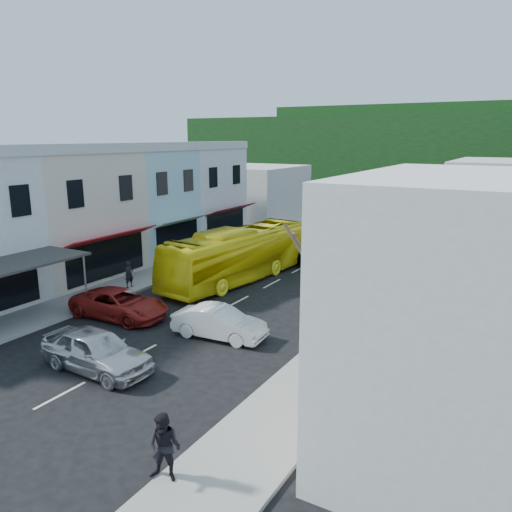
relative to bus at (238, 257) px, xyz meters
The scene contains 20 objects.
ground 8.14m from the bus, 73.56° to the right, with size 120.00×120.00×0.00m, color black.
sidewalk_left 5.92m from the bus, 155.99° to the left, with size 3.00×52.00×0.15m, color gray.
sidewalk_right 10.15m from the bus, 13.44° to the left, with size 3.00×52.00×0.15m, color gray.
shopfront_row 10.85m from the bus, 165.39° to the right, with size 8.25×30.00×8.00m.
right_building 19.76m from the bus, 36.51° to the right, with size 8.00×9.00×8.00m, color silver.
distant_block_left 21.70m from the bus, 116.73° to the left, with size 8.00×10.00×6.00m, color #B7B2A8.
distant_block_right 26.05m from the bus, 59.30° to the left, with size 8.00×12.00×7.00m, color #B7B2A8.
hillside 57.66m from the bus, 89.19° to the left, with size 80.00×26.00×14.00m.
bus is the anchor object (origin of this frame).
car_silver 13.75m from the bus, 82.03° to the right, with size 1.80×4.40×1.40m, color silver.
car_white 9.50m from the bus, 63.46° to the right, with size 1.80×4.40×1.40m, color silver.
car_red 8.98m from the bus, 100.43° to the right, with size 1.90×4.60×1.40m, color maroon.
car_black_near 7.18m from the bus, 56.08° to the left, with size 1.84×4.50×1.40m, color black.
car_black_far 11.66m from the bus, 85.72° to the left, with size 1.80×4.40×1.40m, color black.
car_navy_far 19.64m from the bus, 71.33° to the left, with size 1.84×4.50×1.40m, color black.
pedestrian_left 6.81m from the bus, 132.27° to the right, with size 0.60×0.40×1.70m, color black.
pedestrian_right 19.42m from the bus, 63.83° to the right, with size 0.70×0.44×1.70m, color black.
direction_sign 11.65m from the bus, 41.97° to the right, with size 0.24×1.63×3.60m, color #095A1A, non-canonical shape.
street_tree 14.98m from the bus, 46.52° to the right, with size 3.03×3.03×7.49m, color #32291F, non-canonical shape.
traffic_signal 23.74m from the bus, 68.07° to the left, with size 0.78×1.09×4.92m, color black, non-canonical shape.
Camera 1 is at (14.06, -18.50, 8.97)m, focal length 35.00 mm.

